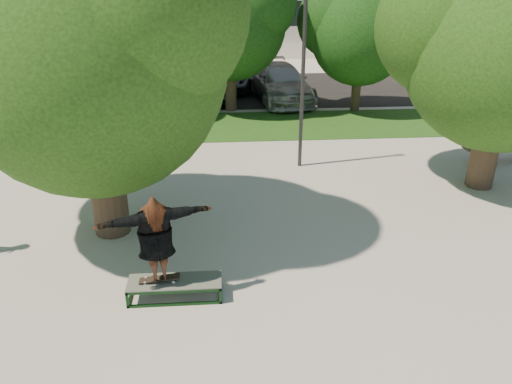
{
  "coord_description": "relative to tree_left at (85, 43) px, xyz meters",
  "views": [
    {
      "loc": [
        -1.54,
        -9.9,
        5.9
      ],
      "look_at": [
        -0.75,
        0.6,
        1.11
      ],
      "focal_mm": 35.0,
      "sensor_mm": 36.0,
      "label": 1
    }
  ],
  "objects": [
    {
      "name": "tree_right",
      "position": [
        10.21,
        1.99,
        -0.33
      ],
      "size": [
        6.24,
        5.33,
        6.51
      ],
      "color": "#38281E",
      "rests_on": "ground"
    },
    {
      "name": "car_silver_a",
      "position": [
        -2.92,
        14.72,
        -3.68
      ],
      "size": [
        2.58,
        4.63,
        1.49
      ],
      "primitive_type": "imported",
      "rotation": [
        0.0,
        0.0,
        0.2
      ],
      "color": "#9E9EA2",
      "rests_on": "asphalt_strip"
    },
    {
      "name": "grass_strip",
      "position": [
        5.29,
        8.41,
        -4.41
      ],
      "size": [
        30.0,
        4.0,
        0.02
      ],
      "primitive_type": "cube",
      "color": "#1F4012",
      "rests_on": "ground"
    },
    {
      "name": "ground",
      "position": [
        4.29,
        -1.09,
        -4.42
      ],
      "size": [
        120.0,
        120.0,
        0.0
      ],
      "primitive_type": "plane",
      "color": "gray",
      "rests_on": "ground"
    },
    {
      "name": "skater_rig",
      "position": [
        1.51,
        -2.88,
        -3.1
      ],
      "size": [
        2.21,
        1.17,
        1.81
      ],
      "rotation": [
        0.0,
        0.0,
        3.44
      ],
      "color": "white",
      "rests_on": "grind_box"
    },
    {
      "name": "car_dark",
      "position": [
        2.48,
        13.35,
        -3.6
      ],
      "size": [
        1.82,
        5.01,
        1.64
      ],
      "primitive_type": "imported",
      "rotation": [
        0.0,
        0.0,
        -0.02
      ],
      "color": "black",
      "rests_on": "asphalt_strip"
    },
    {
      "name": "car_grey",
      "position": [
        3.23,
        15.4,
        -3.68
      ],
      "size": [
        2.86,
        5.51,
        1.48
      ],
      "primitive_type": "imported",
      "rotation": [
        0.0,
        0.0,
        -0.08
      ],
      "color": "#515155",
      "rests_on": "asphalt_strip"
    },
    {
      "name": "tree_left",
      "position": [
        0.0,
        0.0,
        0.0
      ],
      "size": [
        6.96,
        5.95,
        7.12
      ],
      "color": "#38281E",
      "rests_on": "ground"
    },
    {
      "name": "grind_box",
      "position": [
        1.79,
        -2.88,
        -4.23
      ],
      "size": [
        1.8,
        0.6,
        0.38
      ],
      "color": "black",
      "rests_on": "ground"
    },
    {
      "name": "bg_tree_mid",
      "position": [
        3.22,
        10.98,
        -0.41
      ],
      "size": [
        5.76,
        4.92,
        6.24
      ],
      "color": "#38281E",
      "rests_on": "ground"
    },
    {
      "name": "car_silver_b",
      "position": [
        5.67,
        12.62,
        -3.59
      ],
      "size": [
        3.17,
        5.99,
        1.65
      ],
      "primitive_type": "imported",
      "rotation": [
        0.0,
        0.0,
        0.16
      ],
      "color": "#9E9EA3",
      "rests_on": "asphalt_strip"
    },
    {
      "name": "bg_tree_right",
      "position": [
        8.73,
        10.47,
        -0.93
      ],
      "size": [
        5.04,
        4.31,
        5.43
      ],
      "color": "#38281E",
      "rests_on": "ground"
    },
    {
      "name": "bg_tree_left",
      "position": [
        -2.28,
        9.98,
        -0.69
      ],
      "size": [
        5.28,
        4.51,
        5.77
      ],
      "color": "#38281E",
      "rests_on": "ground"
    },
    {
      "name": "asphalt_strip",
      "position": [
        4.29,
        14.91,
        -4.42
      ],
      "size": [
        40.0,
        8.0,
        0.01
      ],
      "primitive_type": "cube",
      "color": "black",
      "rests_on": "ground"
    },
    {
      "name": "lamppost",
      "position": [
        5.29,
        3.91,
        -1.27
      ],
      "size": [
        0.25,
        0.15,
        6.11
      ],
      "color": "#2D2D30",
      "rests_on": "ground"
    }
  ]
}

